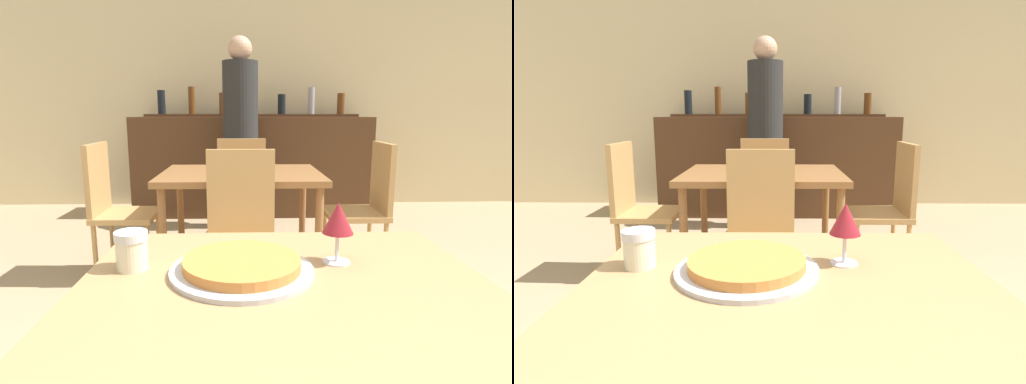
# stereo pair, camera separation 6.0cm
# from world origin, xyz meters

# --- Properties ---
(wall_back) EXTENTS (8.00, 0.05, 2.80)m
(wall_back) POSITION_xyz_m (0.00, 4.13, 1.40)
(wall_back) COLOR beige
(wall_back) RESTS_ON ground_plane
(dining_table_near) EXTENTS (0.95, 0.75, 0.75)m
(dining_table_near) POSITION_xyz_m (0.00, 0.00, 0.65)
(dining_table_near) COLOR #A87F51
(dining_table_near) RESTS_ON ground_plane
(dining_table_far) EXTENTS (1.07, 0.81, 0.74)m
(dining_table_far) POSITION_xyz_m (-0.11, 1.81, 0.65)
(dining_table_far) COLOR brown
(dining_table_far) RESTS_ON ground_plane
(bar_counter) EXTENTS (2.60, 0.56, 1.09)m
(bar_counter) POSITION_xyz_m (0.00, 3.62, 0.54)
(bar_counter) COLOR #4C2D19
(bar_counter) RESTS_ON ground_plane
(bar_back_shelf) EXTENTS (2.39, 0.24, 0.33)m
(bar_back_shelf) POSITION_xyz_m (-0.00, 3.76, 1.16)
(bar_back_shelf) COLOR #4C2D19
(bar_back_shelf) RESTS_ON bar_counter
(chair_far_side_front) EXTENTS (0.40, 0.40, 0.93)m
(chair_far_side_front) POSITION_xyz_m (-0.11, 1.24, 0.53)
(chair_far_side_front) COLOR tan
(chair_far_side_front) RESTS_ON ground_plane
(chair_far_side_back) EXTENTS (0.40, 0.40, 0.93)m
(chair_far_side_back) POSITION_xyz_m (-0.11, 2.38, 0.53)
(chair_far_side_back) COLOR tan
(chair_far_side_back) RESTS_ON ground_plane
(chair_far_side_left) EXTENTS (0.40, 0.40, 0.93)m
(chair_far_side_left) POSITION_xyz_m (-0.98, 1.81, 0.53)
(chair_far_side_left) COLOR tan
(chair_far_side_left) RESTS_ON ground_plane
(chair_far_side_right) EXTENTS (0.40, 0.40, 0.93)m
(chair_far_side_right) POSITION_xyz_m (0.76, 1.81, 0.53)
(chair_far_side_right) COLOR tan
(chair_far_side_right) RESTS_ON ground_plane
(pizza_tray) EXTENTS (0.35, 0.35, 0.04)m
(pizza_tray) POSITION_xyz_m (-0.10, 0.05, 0.76)
(pizza_tray) COLOR #B7B7BC
(pizza_tray) RESTS_ON dining_table_near
(cheese_shaker) EXTENTS (0.08, 0.08, 0.10)m
(cheese_shaker) POSITION_xyz_m (-0.37, 0.08, 0.79)
(cheese_shaker) COLOR beige
(cheese_shaker) RESTS_ON dining_table_near
(person_standing) EXTENTS (0.34, 0.34, 1.83)m
(person_standing) POSITION_xyz_m (-0.12, 3.04, 1.00)
(person_standing) COLOR #2D2D38
(person_standing) RESTS_ON ground_plane
(wine_glass) EXTENTS (0.08, 0.08, 0.16)m
(wine_glass) POSITION_xyz_m (0.15, 0.11, 0.86)
(wine_glass) COLOR silver
(wine_glass) RESTS_ON dining_table_near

